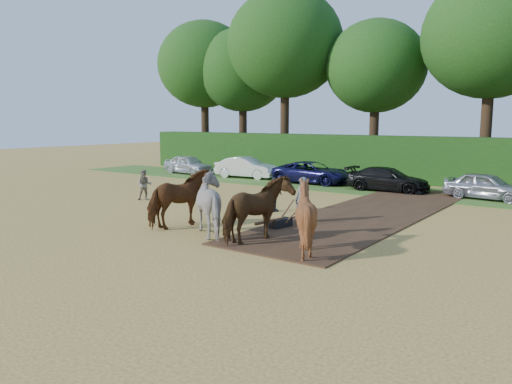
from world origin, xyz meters
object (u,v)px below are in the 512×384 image
object	(u,v)px
spectator_near	(144,185)
plough_team	(239,207)
parked_cars	(385,179)
spectator_far	(274,194)

from	to	relation	value
spectator_near	plough_team	xyz separation A→B (m)	(8.93, -3.73, 0.32)
parked_cars	spectator_near	bearing A→B (deg)	-129.29
plough_team	parked_cars	xyz separation A→B (m)	(-0.36, 14.21, -0.40)
spectator_near	parked_cars	world-z (taller)	spectator_near
spectator_near	spectator_far	world-z (taller)	spectator_near
spectator_near	spectator_far	bearing A→B (deg)	-37.78
spectator_far	parked_cars	size ratio (longest dim) A/B	0.04
spectator_far	plough_team	xyz separation A→B (m)	(1.85, -4.90, 0.32)
spectator_far	parked_cars	distance (m)	9.43
spectator_near	plough_team	bearing A→B (deg)	-69.81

